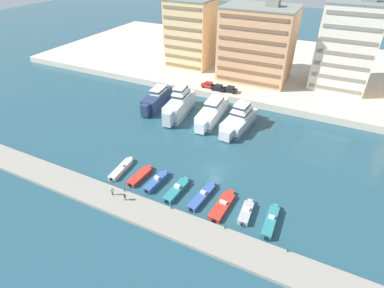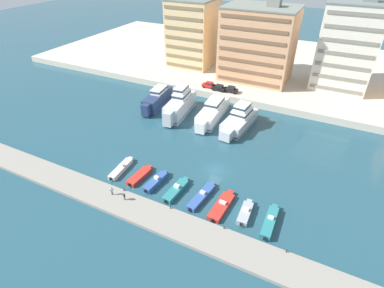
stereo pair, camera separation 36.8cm
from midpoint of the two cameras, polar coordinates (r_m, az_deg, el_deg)
name	(u,v)px [view 2 (the right image)]	position (r m, az deg, el deg)	size (l,w,h in m)	color
ground_plane	(215,171)	(61.11, 4.65, -5.08)	(400.00, 400.00, 0.00)	#234C5B
quay_promenade	(285,67)	(117.44, 17.41, 13.89)	(180.00, 70.00, 1.97)	beige
pier_dock	(177,225)	(50.32, -2.67, -15.24)	(120.00, 5.60, 0.63)	gray
yacht_navy_far_left	(157,99)	(84.97, -6.47, 8.49)	(4.83, 15.17, 6.88)	navy
yacht_silver_left	(180,104)	(80.06, -2.21, 7.54)	(5.40, 16.37, 9.20)	silver
yacht_white_mid_left	(213,112)	(78.37, 4.09, 6.19)	(5.16, 17.75, 6.64)	white
yacht_silver_center_left	(239,120)	(75.22, 9.14, 4.62)	(6.12, 16.06, 7.65)	silver
motorboat_white_far_left	(121,169)	(62.30, -13.17, -4.57)	(1.93, 7.62, 1.37)	white
motorboat_red_left	(140,176)	(59.82, -9.76, -6.01)	(2.33, 6.80, 0.88)	red
motorboat_blue_mid_left	(156,181)	(57.94, -6.71, -7.10)	(2.06, 6.83, 1.56)	#33569E
motorboat_teal_center_left	(176,190)	(55.94, -2.86, -8.74)	(2.29, 7.46, 1.50)	teal
motorboat_blue_center	(202,196)	(54.76, 2.02, -9.91)	(2.55, 8.36, 1.34)	#33569E
motorboat_red_center_right	(222,206)	(53.39, 5.89, -11.62)	(2.58, 8.24, 1.18)	red
motorboat_grey_mid_right	(245,213)	(52.68, 10.33, -12.75)	(2.02, 6.13, 1.39)	#9EA3A8
motorboat_teal_right	(270,222)	(52.08, 14.80, -14.15)	(1.81, 7.86, 1.47)	teal
car_red_far_left	(209,85)	(91.83, 3.39, 11.21)	(4.11, 1.95, 1.80)	red
car_black_left	(219,88)	(90.10, 5.30, 10.66)	(4.14, 1.99, 1.80)	black
car_black_mid_left	(231,89)	(89.39, 7.55, 10.31)	(4.12, 1.95, 1.80)	black
apartment_block_far_left	(193,33)	(109.07, 0.30, 20.46)	(14.75, 14.76, 23.71)	#E0BC84
apartment_block_left	(258,44)	(98.27, 12.60, 18.12)	(21.30, 15.67, 23.56)	tan
apartment_block_mid_left	(347,47)	(99.52, 27.56, 16.13)	(15.43, 14.05, 25.85)	silver
pedestrian_near_edge	(112,190)	(55.93, -14.88, -8.50)	(0.49, 0.52, 1.73)	#4C515B
pedestrian_mid_deck	(124,196)	(54.46, -12.63, -9.58)	(0.60, 0.35, 1.62)	#4C515B
bollard_west	(124,189)	(56.62, -12.67, -8.45)	(0.20, 0.20, 0.61)	#2D2D33
bollard_west_mid	(170,207)	(52.26, -3.93, -11.88)	(0.20, 0.20, 0.61)	#2D2D33
bollard_east_mid	(224,227)	(49.49, 6.34, -15.47)	(0.20, 0.20, 0.61)	#2D2D33
bollard_east	(287,251)	(48.57, 17.78, -18.78)	(0.20, 0.20, 0.61)	#2D2D33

